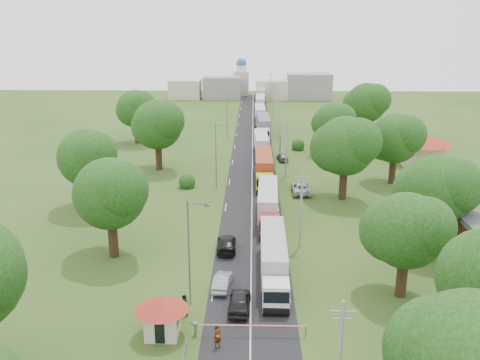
{
  "coord_description": "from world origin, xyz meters",
  "views": [
    {
      "loc": [
        0.1,
        -63.14,
        24.94
      ],
      "look_at": [
        -1.71,
        9.21,
        3.0
      ],
      "focal_mm": 40.0,
      "sensor_mm": 36.0,
      "label": 1
    }
  ],
  "objects_px": {
    "pedestrian_near": "(218,337)",
    "boom_barrier": "(234,326)",
    "car_lane_front": "(240,302)",
    "car_lane_mid": "(222,282)",
    "guard_booth": "(162,312)",
    "truck_0": "(274,258)",
    "info_sign": "(280,140)"
  },
  "relations": [
    {
      "from": "pedestrian_near",
      "to": "boom_barrier",
      "type": "bearing_deg",
      "value": 21.1
    },
    {
      "from": "car_lane_front",
      "to": "car_lane_mid",
      "type": "distance_m",
      "value": 4.32
    },
    {
      "from": "guard_booth",
      "to": "truck_0",
      "type": "height_order",
      "value": "truck_0"
    },
    {
      "from": "guard_booth",
      "to": "info_sign",
      "type": "distance_m",
      "value": 61.27
    },
    {
      "from": "guard_booth",
      "to": "info_sign",
      "type": "xyz_separation_m",
      "value": [
        12.4,
        60.0,
        0.84
      ]
    },
    {
      "from": "guard_booth",
      "to": "car_lane_front",
      "type": "xyz_separation_m",
      "value": [
        6.2,
        4.13,
        -1.34
      ]
    },
    {
      "from": "guard_booth",
      "to": "pedestrian_near",
      "type": "height_order",
      "value": "guard_booth"
    },
    {
      "from": "guard_booth",
      "to": "car_lane_mid",
      "type": "height_order",
      "value": "guard_booth"
    },
    {
      "from": "guard_booth",
      "to": "car_lane_front",
      "type": "relative_size",
      "value": 0.92
    },
    {
      "from": "pedestrian_near",
      "to": "guard_booth",
      "type": "bearing_deg",
      "value": 127.22
    },
    {
      "from": "pedestrian_near",
      "to": "car_lane_mid",
      "type": "bearing_deg",
      "value": 58.12
    },
    {
      "from": "info_sign",
      "to": "car_lane_mid",
      "type": "height_order",
      "value": "info_sign"
    },
    {
      "from": "guard_booth",
      "to": "pedestrian_near",
      "type": "distance_m",
      "value": 5.07
    },
    {
      "from": "boom_barrier",
      "to": "guard_booth",
      "type": "bearing_deg",
      "value": -179.99
    },
    {
      "from": "boom_barrier",
      "to": "car_lane_mid",
      "type": "height_order",
      "value": "car_lane_mid"
    },
    {
      "from": "car_lane_mid",
      "to": "truck_0",
      "type": "bearing_deg",
      "value": -149.18
    },
    {
      "from": "info_sign",
      "to": "boom_barrier",
      "type": "bearing_deg",
      "value": -96.24
    },
    {
      "from": "truck_0",
      "to": "boom_barrier",
      "type": "bearing_deg",
      "value": -109.01
    },
    {
      "from": "truck_0",
      "to": "info_sign",
      "type": "bearing_deg",
      "value": 86.56
    },
    {
      "from": "car_lane_mid",
      "to": "pedestrian_near",
      "type": "xyz_separation_m",
      "value": [
        0.17,
        -9.75,
        0.24
      ]
    },
    {
      "from": "truck_0",
      "to": "pedestrian_near",
      "type": "height_order",
      "value": "truck_0"
    },
    {
      "from": "car_lane_mid",
      "to": "pedestrian_near",
      "type": "height_order",
      "value": "pedestrian_near"
    },
    {
      "from": "info_sign",
      "to": "pedestrian_near",
      "type": "distance_m",
      "value": 62.2
    },
    {
      "from": "info_sign",
      "to": "truck_0",
      "type": "bearing_deg",
      "value": -93.44
    },
    {
      "from": "guard_booth",
      "to": "car_lane_mid",
      "type": "distance_m",
      "value": 9.34
    },
    {
      "from": "boom_barrier",
      "to": "car_lane_front",
      "type": "relative_size",
      "value": 1.92
    },
    {
      "from": "truck_0",
      "to": "car_lane_mid",
      "type": "xyz_separation_m",
      "value": [
        -4.96,
        -2.3,
        -1.42
      ]
    },
    {
      "from": "boom_barrier",
      "to": "car_lane_mid",
      "type": "xyz_separation_m",
      "value": [
        -1.39,
        8.07,
        -0.19
      ]
    },
    {
      "from": "guard_booth",
      "to": "car_lane_front",
      "type": "distance_m",
      "value": 7.57
    },
    {
      "from": "boom_barrier",
      "to": "truck_0",
      "type": "relative_size",
      "value": 0.64
    },
    {
      "from": "info_sign",
      "to": "car_lane_front",
      "type": "distance_m",
      "value": 56.26
    },
    {
      "from": "car_lane_front",
      "to": "pedestrian_near",
      "type": "height_order",
      "value": "pedestrian_near"
    }
  ]
}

